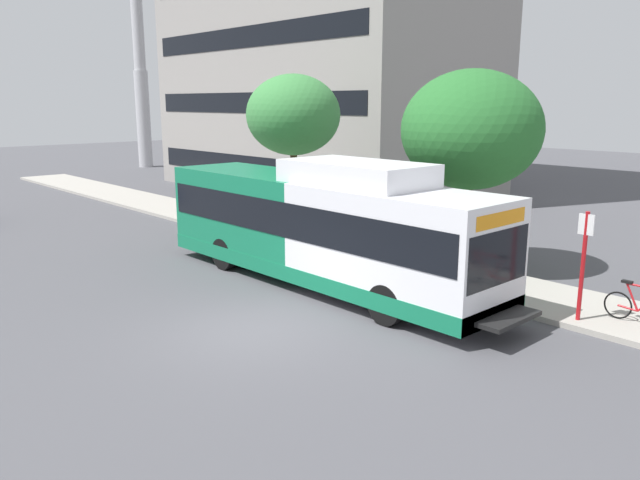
{
  "coord_description": "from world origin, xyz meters",
  "views": [
    {
      "loc": [
        -7.92,
        -10.96,
        5.18
      ],
      "look_at": [
        2.88,
        0.78,
        1.6
      ],
      "focal_mm": 34.63,
      "sensor_mm": 36.0,
      "label": 1
    }
  ],
  "objects": [
    {
      "name": "ground_plane",
      "position": [
        0.0,
        8.0,
        0.0
      ],
      "size": [
        120.0,
        120.0,
        0.0
      ],
      "primitive_type": "plane",
      "color": "#4C4C51"
    },
    {
      "name": "sidewalk_curb",
      "position": [
        7.0,
        6.0,
        0.07
      ],
      "size": [
        3.0,
        56.0,
        0.14
      ],
      "primitive_type": "cube",
      "color": "#A8A399",
      "rests_on": "ground"
    },
    {
      "name": "transit_bus",
      "position": [
        3.77,
        1.7,
        1.7
      ],
      "size": [
        2.58,
        12.25,
        3.65
      ],
      "color": "white",
      "rests_on": "ground"
    },
    {
      "name": "bus_stop_sign_pole",
      "position": [
        5.94,
        -4.91,
        1.65
      ],
      "size": [
        0.1,
        0.36,
        2.6
      ],
      "color": "red",
      "rests_on": "sidewalk_curb"
    },
    {
      "name": "street_tree_mid_block",
      "position": [
        7.99,
        7.88,
        4.67
      ],
      "size": [
        3.7,
        3.7,
        6.12
      ],
      "color": "#4C3823",
      "rests_on": "sidewalk_curb"
    },
    {
      "name": "street_tree_near_stop",
      "position": [
        8.15,
        -0.22,
        4.35
      ],
      "size": [
        4.22,
        4.22,
        6.01
      ],
      "color": "#4C3823",
      "rests_on": "sidewalk_curb"
    },
    {
      "name": "lattice_comm_tower",
      "position": [
        15.82,
        35.86,
        11.04
      ],
      "size": [
        1.1,
        1.1,
        32.86
      ],
      "color": "#B7B7BC",
      "rests_on": "ground"
    }
  ]
}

